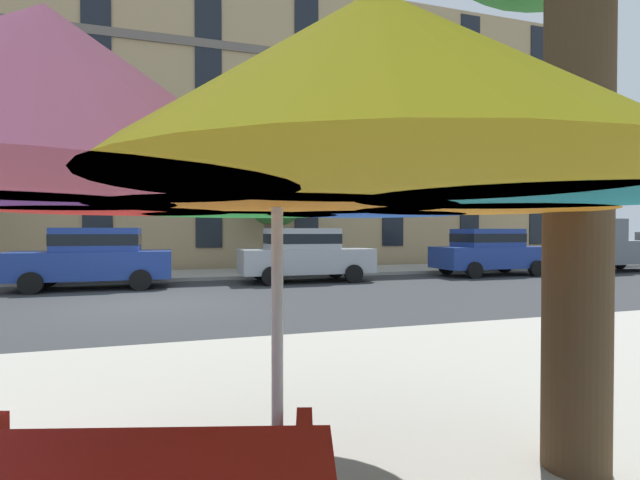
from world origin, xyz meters
The scene contains 9 objects.
ground_plane centered at (0.00, 0.00, 0.00)m, with size 120.00×120.00×0.00m, color #2D3033.
sidewalk_far centered at (0.00, 6.80, 0.06)m, with size 56.00×3.60×0.12m, color #9E998E.
apartment_building centered at (0.00, 14.99, 6.40)m, with size 43.07×12.08×12.80m.
sedan_blue centered at (-1.53, 3.70, 0.95)m, with size 4.40×1.98×1.78m.
sedan_silver centered at (4.87, 3.70, 0.95)m, with size 4.40×1.98×1.78m.
sedan_blue_midblock centered at (12.21, 3.70, 0.95)m, with size 4.40×1.98×1.78m.
pickup_gray centered at (18.13, 3.70, 1.03)m, with size 5.10×2.12×2.20m.
street_tree_middle centered at (4.62, 7.40, 3.22)m, with size 2.64×2.69×4.49m.
patio_umbrella centered at (1.13, -9.00, 2.05)m, with size 3.81×3.81×2.37m.
Camera 1 is at (0.62, -11.31, 1.66)m, focal length 26.22 mm.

